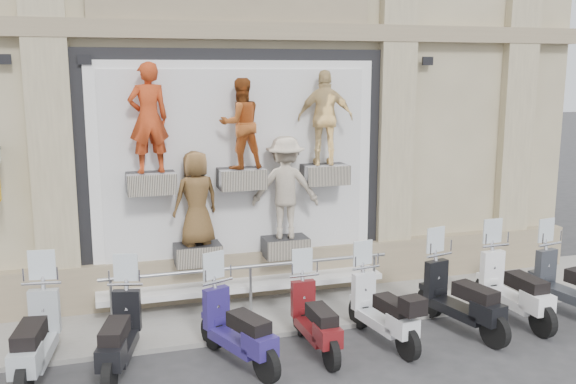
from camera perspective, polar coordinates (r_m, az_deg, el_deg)
name	(u,v)px	position (r m, az deg, el deg)	size (l,w,h in m)	color
ground	(284,367)	(9.52, -0.32, -15.30)	(90.00, 90.00, 0.00)	#303033
sidewalk	(250,312)	(11.36, -3.44, -10.62)	(16.00, 2.20, 0.08)	#999791
shop_vitrine	(245,173)	(11.36, -3.88, 1.70)	(5.60, 0.97, 4.30)	black
guard_rail	(251,291)	(11.12, -3.34, -8.77)	(5.06, 0.10, 0.93)	#9EA0A5
scooter_c	(34,322)	(9.53, -21.63, -10.68)	(0.59, 2.03, 1.65)	#949BA1
scooter_d	(119,320)	(9.38, -14.82, -10.95)	(0.55, 1.90, 1.54)	black
scooter_e	(238,314)	(9.32, -4.51, -10.74)	(0.55, 1.90, 1.54)	navy
scooter_f	(315,306)	(9.72, 2.44, -10.07)	(0.52, 1.79, 1.45)	#590F12
scooter_g	(383,297)	(10.10, 8.45, -9.22)	(0.54, 1.84, 1.50)	silver
scooter_h	(462,284)	(10.76, 15.22, -7.93)	(0.58, 1.98, 1.61)	black
scooter_i	(515,274)	(11.48, 19.53, -6.92)	(0.58, 2.00, 1.63)	white
scooter_j	(574,271)	(12.08, 24.09, -6.47)	(0.57, 1.96, 1.59)	#2B2E34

